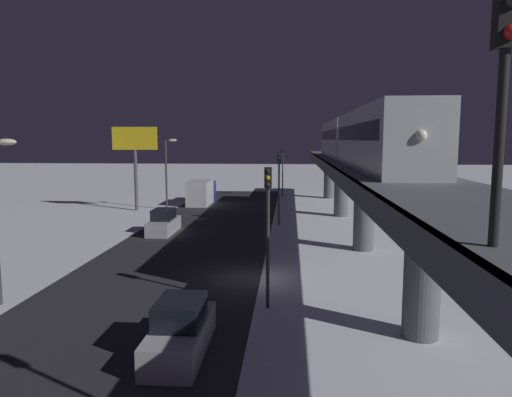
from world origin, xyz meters
TOP-DOWN VIEW (x-y plane):
  - ground_plane at (0.00, 0.00)m, footprint 240.00×240.00m
  - avenue_asphalt at (4.81, 0.00)m, footprint 11.00×87.24m
  - elevated_railway at (-7.25, 0.00)m, footprint 5.00×87.24m
  - subway_train at (-7.34, -12.07)m, footprint 2.94×36.87m
  - rail_signal at (-5.53, 17.53)m, footprint 0.36×0.41m
  - sedan_silver at (1.61, 9.30)m, footprint 1.80×4.70m
  - sedan_silver_2 at (8.01, -12.18)m, footprint 1.80×4.66m
  - box_truck at (8.21, -29.95)m, footprint 2.40×7.40m
  - traffic_light_near at (-1.29, 4.56)m, footprint 0.32×0.44m
  - traffic_light_mid at (-1.29, -16.40)m, footprint 0.32×0.44m
  - traffic_light_far at (-1.29, -37.35)m, footprint 0.32×0.44m
  - commercial_billboard at (14.19, -24.12)m, footprint 4.80×0.36m
  - street_lamp_far at (10.89, -25.00)m, footprint 1.35×0.44m

SIDE VIEW (x-z plane):
  - ground_plane at x=0.00m, z-range 0.00..0.00m
  - avenue_asphalt at x=4.81m, z-range 0.00..0.01m
  - sedan_silver at x=1.61m, z-range -0.19..1.78m
  - sedan_silver_2 at x=8.01m, z-range -0.19..1.78m
  - box_truck at x=8.21m, z-range -0.05..2.75m
  - traffic_light_near at x=-1.29m, z-range 1.00..7.40m
  - traffic_light_mid at x=-1.29m, z-range 1.00..7.40m
  - traffic_light_far at x=-1.29m, z-range 1.00..7.40m
  - street_lamp_far at x=10.89m, z-range 0.99..8.64m
  - elevated_railway at x=-7.25m, z-range 2.13..8.04m
  - commercial_billboard at x=14.19m, z-range 2.38..11.28m
  - subway_train at x=-7.34m, z-range 5.98..9.38m
  - rail_signal at x=-5.53m, z-range 6.63..10.63m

